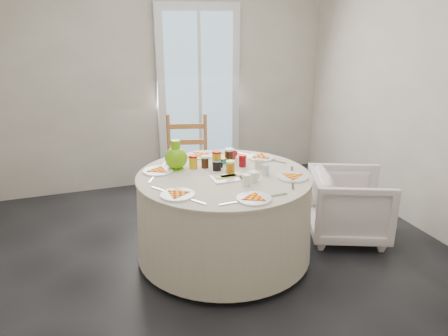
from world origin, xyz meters
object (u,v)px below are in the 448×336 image
object	(u,v)px
armchair	(350,198)
wooden_chair	(187,168)
table	(224,216)
green_pitcher	(176,154)

from	to	relation	value
armchair	wooden_chair	bearing A→B (deg)	71.72
table	armchair	distance (m)	1.20
table	wooden_chair	distance (m)	1.03
wooden_chair	armchair	distance (m)	1.64
table	wooden_chair	bearing A→B (deg)	92.07
table	wooden_chair	xyz separation A→B (m)	(-0.04, 1.02, 0.09)
table	green_pitcher	xyz separation A→B (m)	(-0.33, 0.27, 0.49)
wooden_chair	armchair	size ratio (longest dim) A/B	1.45
armchair	green_pitcher	world-z (taller)	green_pitcher
armchair	green_pitcher	xyz separation A→B (m)	(-1.52, 0.32, 0.48)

